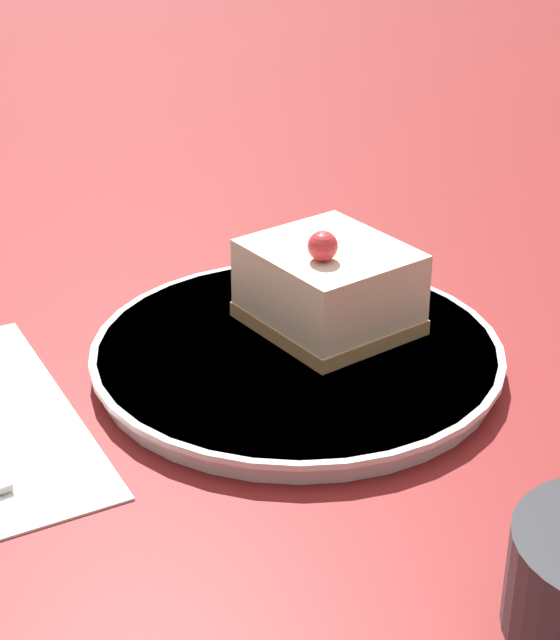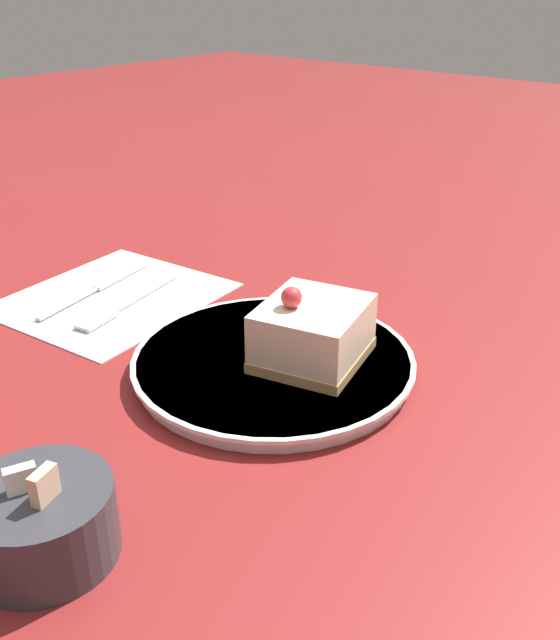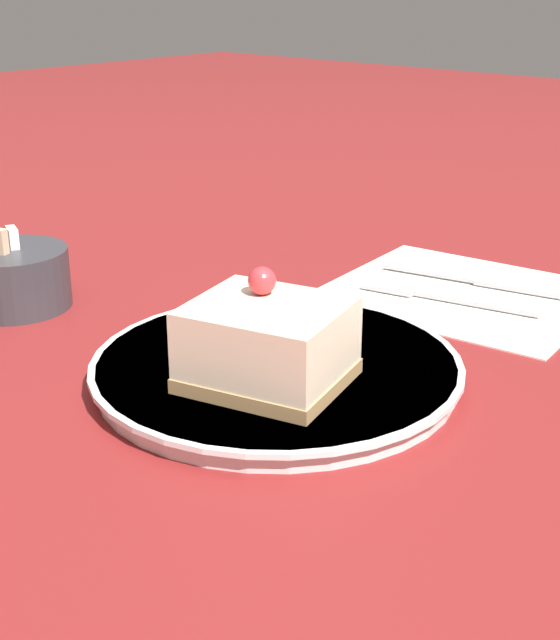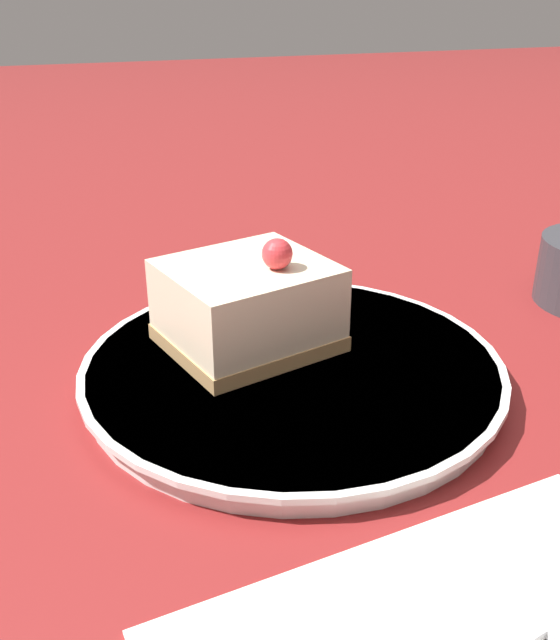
# 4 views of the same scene
# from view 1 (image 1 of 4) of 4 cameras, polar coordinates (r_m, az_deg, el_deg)

# --- Properties ---
(ground_plane) EXTENTS (4.00, 4.00, 0.00)m
(ground_plane) POSITION_cam_1_polar(r_m,az_deg,el_deg) (0.71, 3.60, -2.50)
(ground_plane) COLOR maroon
(plate) EXTENTS (0.27, 0.27, 0.02)m
(plate) POSITION_cam_1_polar(r_m,az_deg,el_deg) (0.71, 0.90, -1.89)
(plate) COLOR silver
(plate) RESTS_ON ground_plane
(cake_slice) EXTENTS (0.11, 0.12, 0.08)m
(cake_slice) POSITION_cam_1_polar(r_m,az_deg,el_deg) (0.72, 2.60, 1.79)
(cake_slice) COLOR #AD8451
(cake_slice) RESTS_ON plate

